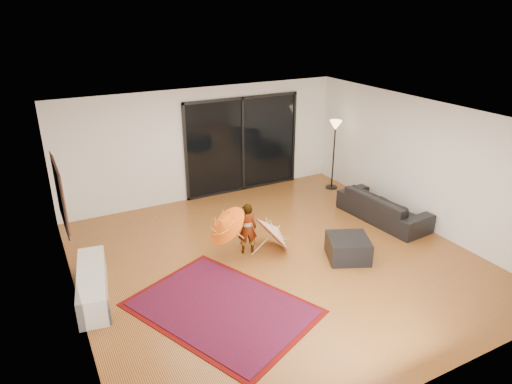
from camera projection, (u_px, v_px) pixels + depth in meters
floor at (277, 260)px, 8.59m from camera, size 7.00×7.00×0.00m
ceiling at (279, 119)px, 7.56m from camera, size 7.00×7.00×0.00m
wall_back at (204, 144)px, 10.94m from camera, size 7.00×0.00×7.00m
wall_front at (432, 298)px, 5.21m from camera, size 7.00×0.00×7.00m
wall_left at (68, 237)px, 6.57m from camera, size 0.00×7.00×7.00m
wall_right at (422, 164)px, 9.58m from camera, size 0.00×7.00×7.00m
sliding_door at (242, 145)px, 11.40m from camera, size 3.06×0.07×2.40m
painting at (60, 194)px, 7.29m from camera, size 0.04×1.28×1.08m
media_console at (93, 285)px, 7.41m from camera, size 0.70×1.77×0.48m
speaker at (102, 315)px, 6.85m from camera, size 0.26×0.26×0.28m
persian_rug at (222, 308)px, 7.21m from camera, size 2.93×3.33×0.02m
sofa at (383, 207)px, 10.07m from camera, size 1.02×2.20×0.62m
ottoman at (348, 248)px, 8.57m from camera, size 0.99×0.99×0.43m
floor_lamp at (335, 135)px, 11.41m from camera, size 0.31×0.31×1.79m
child at (247, 228)px, 8.66m from camera, size 0.43×0.35×1.03m
parasol_orange at (221, 225)px, 8.30m from camera, size 0.70×0.81×0.86m
parasol_white at (278, 225)px, 8.80m from camera, size 0.69×0.88×0.95m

